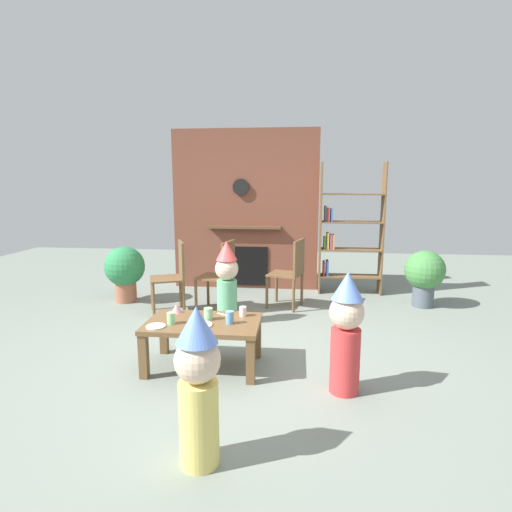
% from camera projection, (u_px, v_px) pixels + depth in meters
% --- Properties ---
extents(ground_plane, '(12.00, 12.00, 0.00)m').
position_uv_depth(ground_plane, '(236.00, 354.00, 3.93)').
color(ground_plane, gray).
extents(brick_fireplace_feature, '(2.20, 0.28, 2.40)m').
position_uv_depth(brick_fireplace_feature, '(246.00, 211.00, 6.29)').
color(brick_fireplace_feature, brown).
rests_on(brick_fireplace_feature, ground_plane).
extents(bookshelf, '(0.90, 0.28, 1.90)m').
position_uv_depth(bookshelf, '(346.00, 234.00, 5.99)').
color(bookshelf, brown).
rests_on(bookshelf, ground_plane).
extents(coffee_table, '(0.99, 0.61, 0.42)m').
position_uv_depth(coffee_table, '(203.00, 329.00, 3.61)').
color(coffee_table, brown).
rests_on(coffee_table, ground_plane).
extents(paper_cup_near_left, '(0.08, 0.08, 0.11)m').
position_uv_depth(paper_cup_near_left, '(208.00, 314.00, 3.63)').
color(paper_cup_near_left, '#8CD18C').
rests_on(paper_cup_near_left, coffee_table).
extents(paper_cup_near_right, '(0.07, 0.07, 0.10)m').
position_uv_depth(paper_cup_near_right, '(171.00, 318.00, 3.53)').
color(paper_cup_near_right, '#8CD18C').
rests_on(paper_cup_near_right, coffee_table).
extents(paper_cup_center, '(0.07, 0.07, 0.11)m').
position_uv_depth(paper_cup_center, '(230.00, 317.00, 3.53)').
color(paper_cup_center, '#669EE0').
rests_on(paper_cup_center, coffee_table).
extents(paper_cup_far_left, '(0.06, 0.06, 0.09)m').
position_uv_depth(paper_cup_far_left, '(243.00, 311.00, 3.73)').
color(paper_cup_far_left, silver).
rests_on(paper_cup_far_left, coffee_table).
extents(paper_plate_front, '(0.16, 0.16, 0.01)m').
position_uv_depth(paper_plate_front, '(156.00, 326.00, 3.45)').
color(paper_plate_front, white).
rests_on(paper_plate_front, coffee_table).
extents(paper_plate_rear, '(0.21, 0.21, 0.01)m').
position_uv_depth(paper_plate_rear, '(200.00, 325.00, 3.49)').
color(paper_plate_rear, white).
rests_on(paper_plate_rear, coffee_table).
extents(birthday_cake_slice, '(0.10, 0.10, 0.08)m').
position_uv_depth(birthday_cake_slice, '(176.00, 308.00, 3.83)').
color(birthday_cake_slice, pink).
rests_on(birthday_cake_slice, coffee_table).
extents(table_fork, '(0.14, 0.09, 0.01)m').
position_uv_depth(table_fork, '(224.00, 315.00, 3.77)').
color(table_fork, silver).
rests_on(table_fork, coffee_table).
extents(child_with_cone_hat, '(0.26, 0.26, 0.95)m').
position_uv_depth(child_with_cone_hat, '(198.00, 383.00, 2.32)').
color(child_with_cone_hat, '#E0CC66').
rests_on(child_with_cone_hat, ground_plane).
extents(child_in_pink, '(0.27, 0.27, 0.96)m').
position_uv_depth(child_in_pink, '(346.00, 330.00, 3.15)').
color(child_in_pink, '#D13838').
rests_on(child_in_pink, ground_plane).
extents(child_by_the_chairs, '(0.27, 0.27, 0.96)m').
position_uv_depth(child_by_the_chairs, '(227.00, 281.00, 4.72)').
color(child_by_the_chairs, '#66B27F').
rests_on(child_by_the_chairs, ground_plane).
extents(dining_chair_left, '(0.52, 0.52, 0.90)m').
position_uv_depth(dining_chair_left, '(174.00, 272.00, 5.13)').
color(dining_chair_left, brown).
rests_on(dining_chair_left, ground_plane).
extents(dining_chair_middle, '(0.47, 0.47, 0.90)m').
position_uv_depth(dining_chair_middle, '(221.00, 272.00, 5.17)').
color(dining_chair_middle, brown).
rests_on(dining_chair_middle, ground_plane).
extents(dining_chair_right, '(0.50, 0.50, 0.90)m').
position_uv_depth(dining_chair_right, '(292.00, 269.00, 5.32)').
color(dining_chair_right, brown).
rests_on(dining_chair_right, ground_plane).
extents(potted_plant_tall, '(0.51, 0.51, 0.75)m').
position_uv_depth(potted_plant_tall, '(425.00, 273.00, 5.38)').
color(potted_plant_tall, '#4C5660').
rests_on(potted_plant_tall, ground_plane).
extents(potted_plant_short, '(0.54, 0.54, 0.76)m').
position_uv_depth(potted_plant_short, '(125.00, 269.00, 5.61)').
color(potted_plant_short, '#9E5B42').
rests_on(potted_plant_short, ground_plane).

